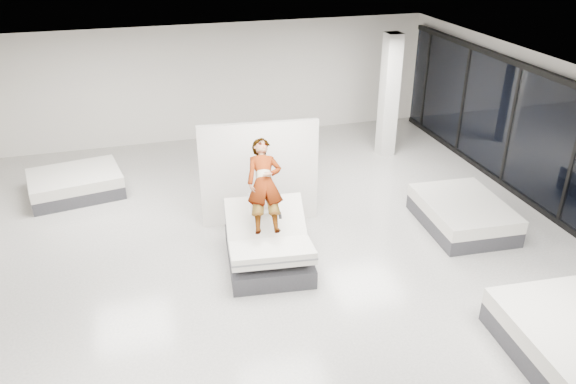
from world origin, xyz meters
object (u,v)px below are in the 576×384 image
object	(u,v)px
flat_bed_right_near	(573,343)
flat_bed_right_far	(463,214)
hero_bed	(268,246)
flat_bed_left_far	(76,184)
person	(265,196)
divider_panel	(259,174)
remote	(280,215)
column	(389,96)

from	to	relation	value
flat_bed_right_near	flat_bed_right_far	bearing A→B (deg)	81.59
hero_bed	flat_bed_left_far	bearing A→B (deg)	132.04
person	flat_bed_right_near	size ratio (longest dim) A/B	0.78
divider_panel	person	bearing A→B (deg)	-93.37
person	divider_panel	size ratio (longest dim) A/B	0.75
divider_panel	flat_bed_right_far	xyz separation A→B (m)	(3.96, -1.36, -0.81)
remote	flat_bed_right_near	bearing A→B (deg)	-40.19
flat_bed_right_near	hero_bed	bearing A→B (deg)	134.79
remote	flat_bed_right_far	size ratio (longest dim) A/B	0.06
person	remote	distance (m)	0.47
person	flat_bed_right_far	world-z (taller)	person
flat_bed_right_far	person	bearing A→B (deg)	178.72
hero_bed	person	xyz separation A→B (m)	(0.03, 0.31, 0.88)
hero_bed	flat_bed_left_far	size ratio (longest dim) A/B	0.95
person	divider_panel	world-z (taller)	divider_panel
hero_bed	flat_bed_left_far	xyz separation A→B (m)	(-3.56, 3.95, -0.09)
flat_bed_right_far	column	world-z (taller)	column
person	hero_bed	bearing A→B (deg)	-90.00
person	column	size ratio (longest dim) A/B	0.57
flat_bed_right_near	flat_bed_left_far	size ratio (longest dim) A/B	1.05
flat_bed_left_far	column	bearing A→B (deg)	2.23
remote	flat_bed_right_near	distance (m)	4.99
remote	flat_bed_right_far	world-z (taller)	remote
person	divider_panel	bearing A→B (deg)	87.67
hero_bed	column	xyz separation A→B (m)	(4.30, 4.26, 1.23)
remote	flat_bed_left_far	world-z (taller)	remote
hero_bed	flat_bed_left_far	distance (m)	5.32
remote	flat_bed_left_far	bearing A→B (deg)	139.62
flat_bed_right_near	flat_bed_left_far	xyz separation A→B (m)	(-7.17, 7.59, -0.03)
hero_bed	divider_panel	distance (m)	1.76
hero_bed	flat_bed_right_near	distance (m)	5.13
flat_bed_left_far	column	xyz separation A→B (m)	(7.86, 0.31, 1.33)
divider_panel	column	distance (m)	4.89
person	flat_bed_right_far	distance (m)	4.26
column	flat_bed_right_far	bearing A→B (deg)	-91.65
divider_panel	column	xyz separation A→B (m)	(4.07, 2.67, 0.50)
flat_bed_right_far	column	bearing A→B (deg)	88.35
flat_bed_right_near	remote	bearing A→B (deg)	133.49
hero_bed	flat_bed_right_far	distance (m)	4.19
person	divider_panel	xyz separation A→B (m)	(0.19, 1.27, -0.15)
person	flat_bed_left_far	size ratio (longest dim) A/B	0.83
flat_bed_left_far	hero_bed	bearing A→B (deg)	-47.96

